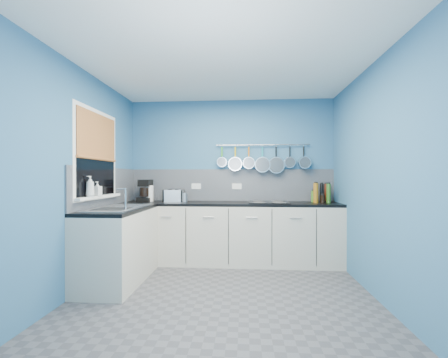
# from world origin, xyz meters

# --- Properties ---
(floor) EXTENTS (3.20, 3.00, 0.02)m
(floor) POSITION_xyz_m (0.00, 0.00, -0.01)
(floor) COLOR #47474C
(floor) RESTS_ON ground
(ceiling) EXTENTS (3.20, 3.00, 0.02)m
(ceiling) POSITION_xyz_m (0.00, 0.00, 2.51)
(ceiling) COLOR white
(ceiling) RESTS_ON ground
(wall_back) EXTENTS (3.20, 0.02, 2.50)m
(wall_back) POSITION_xyz_m (0.00, 1.51, 1.25)
(wall_back) COLOR #30638A
(wall_back) RESTS_ON ground
(wall_front) EXTENTS (3.20, 0.02, 2.50)m
(wall_front) POSITION_xyz_m (0.00, -1.51, 1.25)
(wall_front) COLOR #30638A
(wall_front) RESTS_ON ground
(wall_left) EXTENTS (0.02, 3.00, 2.50)m
(wall_left) POSITION_xyz_m (-1.61, 0.00, 1.25)
(wall_left) COLOR #30638A
(wall_left) RESTS_ON ground
(wall_right) EXTENTS (0.02, 3.00, 2.50)m
(wall_right) POSITION_xyz_m (1.61, 0.00, 1.25)
(wall_right) COLOR #30638A
(wall_right) RESTS_ON ground
(backsplash_back) EXTENTS (3.20, 0.02, 0.50)m
(backsplash_back) POSITION_xyz_m (0.00, 1.49, 1.15)
(backsplash_back) COLOR slate
(backsplash_back) RESTS_ON wall_back
(backsplash_left) EXTENTS (0.02, 1.80, 0.50)m
(backsplash_left) POSITION_xyz_m (-1.59, 0.60, 1.15)
(backsplash_left) COLOR slate
(backsplash_left) RESTS_ON wall_left
(cabinet_run_back) EXTENTS (3.20, 0.60, 0.86)m
(cabinet_run_back) POSITION_xyz_m (0.00, 1.20, 0.43)
(cabinet_run_back) COLOR beige
(cabinet_run_back) RESTS_ON ground
(worktop_back) EXTENTS (3.20, 0.60, 0.04)m
(worktop_back) POSITION_xyz_m (0.00, 1.20, 0.88)
(worktop_back) COLOR black
(worktop_back) RESTS_ON cabinet_run_back
(cabinet_run_left) EXTENTS (0.60, 1.20, 0.86)m
(cabinet_run_left) POSITION_xyz_m (-1.30, 0.30, 0.43)
(cabinet_run_left) COLOR beige
(cabinet_run_left) RESTS_ON ground
(worktop_left) EXTENTS (0.60, 1.20, 0.04)m
(worktop_left) POSITION_xyz_m (-1.30, 0.30, 0.88)
(worktop_left) COLOR black
(worktop_left) RESTS_ON cabinet_run_left
(window_frame) EXTENTS (0.01, 1.00, 1.10)m
(window_frame) POSITION_xyz_m (-1.58, 0.30, 1.55)
(window_frame) COLOR white
(window_frame) RESTS_ON wall_left
(window_glass) EXTENTS (0.01, 0.90, 1.00)m
(window_glass) POSITION_xyz_m (-1.57, 0.30, 1.55)
(window_glass) COLOR black
(window_glass) RESTS_ON wall_left
(bamboo_blind) EXTENTS (0.01, 0.90, 0.55)m
(bamboo_blind) POSITION_xyz_m (-1.56, 0.30, 1.77)
(bamboo_blind) COLOR #BA743D
(bamboo_blind) RESTS_ON wall_left
(window_sill) EXTENTS (0.10, 0.98, 0.03)m
(window_sill) POSITION_xyz_m (-1.55, 0.30, 1.04)
(window_sill) COLOR white
(window_sill) RESTS_ON wall_left
(sink_unit) EXTENTS (0.50, 0.95, 0.01)m
(sink_unit) POSITION_xyz_m (-1.30, 0.30, 0.90)
(sink_unit) COLOR silver
(sink_unit) RESTS_ON worktop_left
(mixer_tap) EXTENTS (0.12, 0.08, 0.26)m
(mixer_tap) POSITION_xyz_m (-1.14, 0.12, 1.03)
(mixer_tap) COLOR silver
(mixer_tap) RESTS_ON worktop_left
(socket_left) EXTENTS (0.15, 0.01, 0.09)m
(socket_left) POSITION_xyz_m (-0.55, 1.48, 1.13)
(socket_left) COLOR white
(socket_left) RESTS_ON backsplash_back
(socket_right) EXTENTS (0.15, 0.01, 0.09)m
(socket_right) POSITION_xyz_m (0.10, 1.48, 1.13)
(socket_right) COLOR white
(socket_right) RESTS_ON backsplash_back
(pot_rail) EXTENTS (1.45, 0.02, 0.02)m
(pot_rail) POSITION_xyz_m (0.50, 1.45, 1.78)
(pot_rail) COLOR silver
(pot_rail) RESTS_ON wall_back
(soap_bottle_a) EXTENTS (0.12, 0.12, 0.24)m
(soap_bottle_a) POSITION_xyz_m (-1.53, 0.06, 1.17)
(soap_bottle_a) COLOR white
(soap_bottle_a) RESTS_ON window_sill
(soap_bottle_b) EXTENTS (0.09, 0.09, 0.17)m
(soap_bottle_b) POSITION_xyz_m (-1.53, 0.22, 1.14)
(soap_bottle_b) COLOR white
(soap_bottle_b) RESTS_ON window_sill
(paper_towel) EXTENTS (0.13, 0.13, 0.25)m
(paper_towel) POSITION_xyz_m (-1.24, 1.25, 1.02)
(paper_towel) COLOR white
(paper_towel) RESTS_ON worktop_back
(coffee_maker) EXTENTS (0.21, 0.23, 0.34)m
(coffee_maker) POSITION_xyz_m (-1.30, 1.24, 1.07)
(coffee_maker) COLOR black
(coffee_maker) RESTS_ON worktop_back
(toaster) EXTENTS (0.31, 0.23, 0.18)m
(toaster) POSITION_xyz_m (-0.86, 1.24, 0.99)
(toaster) COLOR silver
(toaster) RESTS_ON worktop_back
(canister) EXTENTS (0.10, 0.10, 0.13)m
(canister) POSITION_xyz_m (-0.69, 1.26, 0.97)
(canister) COLOR silver
(canister) RESTS_ON worktop_back
(hob) EXTENTS (0.58, 0.51, 0.01)m
(hob) POSITION_xyz_m (0.57, 1.18, 0.91)
(hob) COLOR black
(hob) RESTS_ON worktop_back
(pan_0) EXTENTS (0.15, 0.06, 0.34)m
(pan_0) POSITION_xyz_m (-0.13, 1.44, 1.61)
(pan_0) COLOR silver
(pan_0) RESTS_ON pot_rail
(pan_1) EXTENTS (0.22, 0.09, 0.41)m
(pan_1) POSITION_xyz_m (0.08, 1.44, 1.58)
(pan_1) COLOR silver
(pan_1) RESTS_ON pot_rail
(pan_2) EXTENTS (0.19, 0.09, 0.38)m
(pan_2) POSITION_xyz_m (0.29, 1.44, 1.59)
(pan_2) COLOR silver
(pan_2) RESTS_ON pot_rail
(pan_3) EXTENTS (0.24, 0.09, 0.43)m
(pan_3) POSITION_xyz_m (0.50, 1.44, 1.56)
(pan_3) COLOR silver
(pan_3) RESTS_ON pot_rail
(pan_4) EXTENTS (0.26, 0.08, 0.45)m
(pan_4) POSITION_xyz_m (0.71, 1.44, 1.56)
(pan_4) COLOR silver
(pan_4) RESTS_ON pot_rail
(pan_5) EXTENTS (0.17, 0.06, 0.36)m
(pan_5) POSITION_xyz_m (0.92, 1.44, 1.60)
(pan_5) COLOR silver
(pan_5) RESTS_ON pot_rail
(pan_6) EXTENTS (0.19, 0.13, 0.38)m
(pan_6) POSITION_xyz_m (1.14, 1.44, 1.59)
(pan_6) COLOR silver
(pan_6) RESTS_ON pot_rail
(condiment_0) EXTENTS (0.06, 0.06, 0.27)m
(condiment_0) POSITION_xyz_m (1.45, 1.34, 1.04)
(condiment_0) COLOR #4C190C
(condiment_0) RESTS_ON worktop_back
(condiment_1) EXTENTS (0.06, 0.06, 0.27)m
(condiment_1) POSITION_xyz_m (1.38, 1.33, 1.04)
(condiment_1) COLOR black
(condiment_1) RESTS_ON worktop_back
(condiment_2) EXTENTS (0.06, 0.06, 0.17)m
(condiment_2) POSITION_xyz_m (1.25, 1.34, 0.98)
(condiment_2) COLOR #3F721E
(condiment_2) RESTS_ON worktop_back
(condiment_3) EXTENTS (0.06, 0.06, 0.28)m
(condiment_3) POSITION_xyz_m (1.44, 1.20, 1.04)
(condiment_3) COLOR #265919
(condiment_3) RESTS_ON worktop_back
(condiment_4) EXTENTS (0.07, 0.07, 0.11)m
(condiment_4) POSITION_xyz_m (1.36, 1.22, 0.96)
(condiment_4) COLOR black
(condiment_4) RESTS_ON worktop_back
(condiment_5) EXTENTS (0.07, 0.07, 0.29)m
(condiment_5) POSITION_xyz_m (1.27, 1.22, 1.04)
(condiment_5) COLOR #8C5914
(condiment_5) RESTS_ON worktop_back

